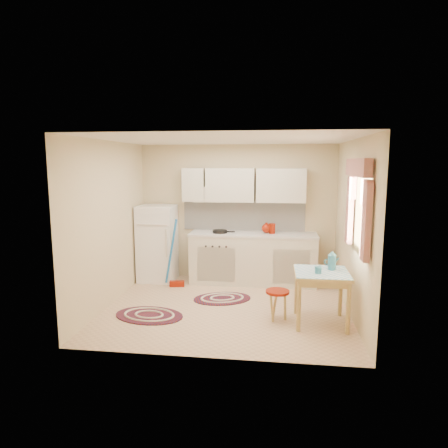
# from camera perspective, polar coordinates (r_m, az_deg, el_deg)

# --- Properties ---
(room_shell) EXTENTS (3.64, 3.60, 2.52)m
(room_shell) POSITION_cam_1_polar(r_m,az_deg,el_deg) (6.04, 2.13, 3.28)
(room_shell) COLOR tan
(room_shell) RESTS_ON ground
(fridge) EXTENTS (0.65, 0.60, 1.40)m
(fridge) POSITION_cam_1_polar(r_m,az_deg,el_deg) (7.47, -9.49, -2.72)
(fridge) COLOR white
(fridge) RESTS_ON ground
(broom) EXTENTS (0.30, 0.17, 1.20)m
(broom) POSITION_cam_1_polar(r_m,az_deg,el_deg) (7.04, -6.81, -4.20)
(broom) COLOR #1D6BB9
(broom) RESTS_ON ground
(base_cabinets) EXTENTS (2.25, 0.60, 0.88)m
(base_cabinets) POSITION_cam_1_polar(r_m,az_deg,el_deg) (7.27, 4.15, -5.04)
(base_cabinets) COLOR beige
(base_cabinets) RESTS_ON ground
(countertop) EXTENTS (2.27, 0.62, 0.04)m
(countertop) POSITION_cam_1_polar(r_m,az_deg,el_deg) (7.17, 4.19, -1.47)
(countertop) COLOR beige
(countertop) RESTS_ON base_cabinets
(frying_pan) EXTENTS (0.28, 0.28, 0.05)m
(frying_pan) POSITION_cam_1_polar(r_m,az_deg,el_deg) (7.17, -0.59, -1.08)
(frying_pan) COLOR black
(frying_pan) RESTS_ON countertop
(red_kettle) EXTENTS (0.20, 0.19, 0.18)m
(red_kettle) POSITION_cam_1_polar(r_m,az_deg,el_deg) (7.15, 6.07, -0.62)
(red_kettle) COLOR maroon
(red_kettle) RESTS_ON countertop
(red_canister) EXTENTS (0.13, 0.13, 0.16)m
(red_canister) POSITION_cam_1_polar(r_m,az_deg,el_deg) (7.15, 6.88, -0.73)
(red_canister) COLOR maroon
(red_canister) RESTS_ON countertop
(table) EXTENTS (0.72, 0.72, 0.72)m
(table) POSITION_cam_1_polar(r_m,az_deg,el_deg) (5.65, 13.65, -10.21)
(table) COLOR tan
(table) RESTS_ON ground
(stool) EXTENTS (0.41, 0.41, 0.42)m
(stool) POSITION_cam_1_polar(r_m,az_deg,el_deg) (5.72, 7.62, -11.40)
(stool) COLOR maroon
(stool) RESTS_ON ground
(coffee_pot) EXTENTS (0.14, 0.12, 0.28)m
(coffee_pot) POSITION_cam_1_polar(r_m,az_deg,el_deg) (5.65, 15.17, -5.03)
(coffee_pot) COLOR teal
(coffee_pot) RESTS_ON table
(mug) EXTENTS (0.12, 0.12, 0.10)m
(mug) POSITION_cam_1_polar(r_m,az_deg,el_deg) (5.43, 13.29, -6.46)
(mug) COLOR teal
(mug) RESTS_ON table
(rug_center) EXTENTS (1.07, 0.87, 0.02)m
(rug_center) POSITION_cam_1_polar(r_m,az_deg,el_deg) (6.53, -0.25, -10.61)
(rug_center) COLOR #66190B
(rug_center) RESTS_ON ground
(rug_left) EXTENTS (1.09, 0.81, 0.02)m
(rug_left) POSITION_cam_1_polar(r_m,az_deg,el_deg) (5.96, -10.64, -12.70)
(rug_left) COLOR #66190B
(rug_left) RESTS_ON ground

